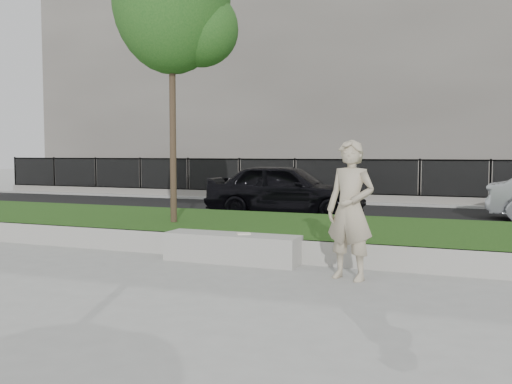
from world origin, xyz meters
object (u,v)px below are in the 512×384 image
at_px(young_tree, 176,2).
at_px(car_dark, 286,190).
at_px(stone_bench, 232,248).
at_px(man, 350,210).
at_px(book, 244,234).

bearing_deg(young_tree, car_dark, 81.21).
distance_m(stone_bench, young_tree, 5.25).
height_order(man, car_dark, man).
xyz_separation_m(book, car_dark, (-1.41, 6.31, 0.31)).
bearing_deg(man, stone_bench, -178.57).
xyz_separation_m(stone_bench, book, (0.20, 0.03, 0.25)).
relative_size(man, car_dark, 0.46).
distance_m(book, young_tree, 5.10).
relative_size(book, young_tree, 0.04).
xyz_separation_m(young_tree, car_dark, (0.73, 4.71, -4.05)).
xyz_separation_m(man, car_dark, (-3.31, 6.89, -0.21)).
height_order(man, young_tree, young_tree).
bearing_deg(young_tree, stone_bench, -40.15).
distance_m(stone_bench, man, 2.31).
relative_size(stone_bench, man, 1.15).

